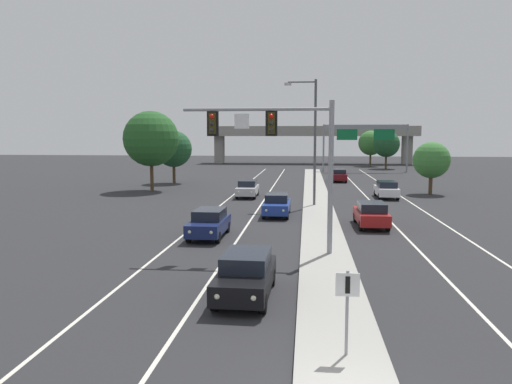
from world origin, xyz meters
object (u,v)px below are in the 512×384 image
at_px(highway_sign_gantry, 365,133).
at_px(tree_far_left_b, 174,149).
at_px(street_lamp_median, 312,135).
at_px(car_oncoming_black, 246,274).
at_px(car_receding_white, 386,189).
at_px(tree_far_right_b, 371,143).
at_px(car_receding_red, 371,214).
at_px(tree_far_left_a, 151,139).
at_px(median_sign_post, 347,300).
at_px(tree_far_right_c, 431,160).
at_px(tree_far_right_a, 386,144).
at_px(car_receding_darkred, 339,175).
at_px(car_oncoming_navy, 209,223).
at_px(car_oncoming_silver, 248,188).
at_px(car_oncoming_blue, 277,204).
at_px(overhead_signal_mast, 283,144).

relative_size(highway_sign_gantry, tree_far_left_b, 2.09).
height_order(street_lamp_median, tree_far_left_b, street_lamp_median).
bearing_deg(highway_sign_gantry, car_oncoming_black, -100.26).
distance_m(car_receding_white, tree_far_right_b, 48.72).
xyz_separation_m(car_receding_red, tree_far_left_a, (-20.11, 18.44, 4.58)).
xyz_separation_m(median_sign_post, tree_far_left_b, (-17.00, 45.70, 2.55)).
distance_m(street_lamp_median, tree_far_right_c, 15.42).
bearing_deg(highway_sign_gantry, tree_far_right_a, 60.76).
relative_size(median_sign_post, highway_sign_gantry, 0.17).
bearing_deg(car_receding_darkred, car_oncoming_navy, -105.16).
bearing_deg(car_receding_darkred, car_oncoming_silver, -119.68).
height_order(car_oncoming_black, tree_far_right_a, tree_far_right_a).
bearing_deg(tree_far_left_a, tree_far_left_b, 89.37).
height_order(car_receding_darkred, tree_far_left_a, tree_far_left_a).
distance_m(car_oncoming_silver, tree_far_right_a, 46.21).
distance_m(street_lamp_median, car_oncoming_navy, 14.89).
relative_size(car_oncoming_silver, tree_far_right_b, 0.67).
height_order(car_oncoming_black, tree_far_left_b, tree_far_left_b).
bearing_deg(car_receding_red, car_oncoming_silver, 123.97).
relative_size(car_oncoming_navy, tree_far_right_a, 0.68).
distance_m(car_oncoming_blue, tree_far_left_a, 20.78).
bearing_deg(car_oncoming_navy, car_receding_white, 55.94).
distance_m(car_oncoming_silver, highway_sign_gantry, 37.17).
height_order(car_oncoming_blue, car_receding_red, same).
bearing_deg(overhead_signal_mast, street_lamp_median, 84.65).
bearing_deg(overhead_signal_mast, car_receding_red, 56.81).
bearing_deg(car_receding_red, tree_far_left_b, 126.84).
xyz_separation_m(median_sign_post, highway_sign_gantry, (8.08, 66.92, 4.58)).
xyz_separation_m(median_sign_post, car_oncoming_silver, (-6.53, 33.17, -0.77)).
bearing_deg(tree_far_left_a, car_receding_red, -42.51).
bearing_deg(tree_far_left_b, highway_sign_gantry, 40.23).
relative_size(street_lamp_median, car_oncoming_black, 2.22).
height_order(overhead_signal_mast, tree_far_right_a, overhead_signal_mast).
distance_m(overhead_signal_mast, car_receding_darkred, 39.40).
xyz_separation_m(tree_far_right_c, tree_far_left_a, (-28.16, 0.11, 2.06)).
bearing_deg(tree_far_left_a, car_oncoming_blue, -46.58).
relative_size(car_oncoming_black, tree_far_right_a, 0.68).
distance_m(street_lamp_median, car_oncoming_black, 23.52).
distance_m(car_oncoming_silver, tree_far_right_b, 52.09).
relative_size(car_receding_darkred, tree_far_right_c, 0.87).
relative_size(car_oncoming_black, car_oncoming_navy, 1.00).
bearing_deg(car_oncoming_silver, street_lamp_median, -43.48).
distance_m(car_oncoming_silver, car_receding_white, 12.82).
height_order(car_oncoming_silver, car_receding_white, same).
distance_m(street_lamp_median, highway_sign_gantry, 40.30).
height_order(overhead_signal_mast, car_receding_red, overhead_signal_mast).
relative_size(car_oncoming_silver, car_receding_red, 1.00).
xyz_separation_m(street_lamp_median, tree_far_right_a, (13.29, 47.49, -1.50)).
bearing_deg(car_oncoming_blue, car_receding_white, 49.54).
height_order(street_lamp_median, tree_far_right_c, street_lamp_median).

